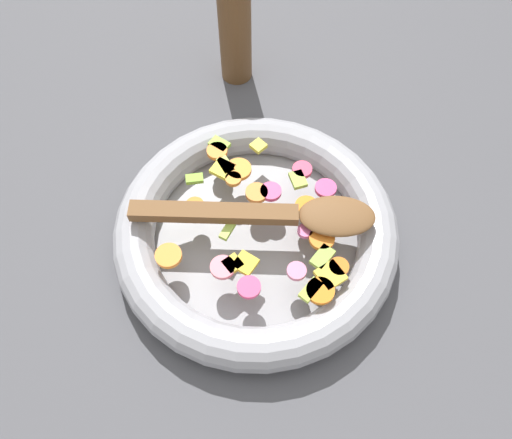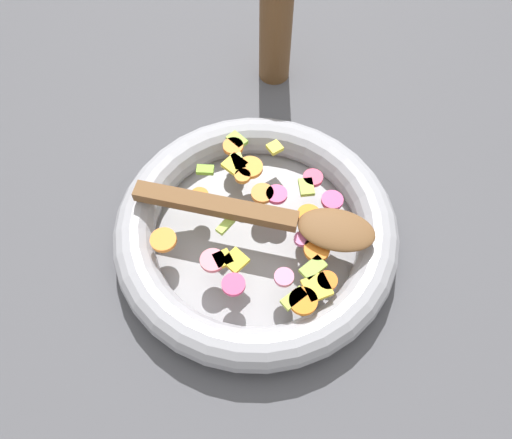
{
  "view_description": "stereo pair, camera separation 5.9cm",
  "coord_description": "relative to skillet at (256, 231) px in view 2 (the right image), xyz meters",
  "views": [
    {
      "loc": [
        0.14,
        0.27,
        0.56
      ],
      "look_at": [
        0.0,
        0.0,
        0.05
      ],
      "focal_mm": 35.0,
      "sensor_mm": 36.0,
      "label": 1
    },
    {
      "loc": [
        0.08,
        0.29,
        0.56
      ],
      "look_at": [
        0.0,
        0.0,
        0.05
      ],
      "focal_mm": 35.0,
      "sensor_mm": 36.0,
      "label": 2
    }
  ],
  "objects": [
    {
      "name": "chopped_vegetables",
      "position": [
        -0.01,
        0.0,
        0.03
      ],
      "size": [
        0.24,
        0.27,
        0.01
      ],
      "color": "orange",
      "rests_on": "skillet"
    },
    {
      "name": "wooden_spoon",
      "position": [
        -0.02,
        0.01,
        0.04
      ],
      "size": [
        0.27,
        0.17,
        0.01
      ],
      "color": "brown",
      "rests_on": "chopped_vegetables"
    },
    {
      "name": "ground_plane",
      "position": [
        0.0,
        0.0,
        -0.02
      ],
      "size": [
        4.0,
        4.0,
        0.0
      ],
      "primitive_type": "plane",
      "color": "#4C4C51"
    },
    {
      "name": "pepper_mill",
      "position": [
        -0.11,
        -0.28,
        0.08
      ],
      "size": [
        0.05,
        0.05,
        0.23
      ],
      "color": "brown",
      "rests_on": "ground_plane"
    },
    {
      "name": "skillet",
      "position": [
        0.0,
        0.0,
        0.0
      ],
      "size": [
        0.35,
        0.35,
        0.05
      ],
      "color": "gray",
      "rests_on": "ground_plane"
    }
  ]
}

